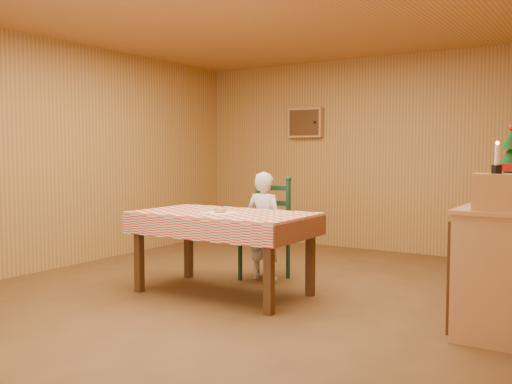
# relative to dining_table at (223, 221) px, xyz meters

# --- Properties ---
(ground) EXTENTS (6.00, 6.00, 0.00)m
(ground) POSITION_rel_dining_table_xyz_m (0.19, 0.07, -0.69)
(ground) COLOR brown
(ground) RESTS_ON ground
(cabin_walls) EXTENTS (5.10, 6.05, 2.65)m
(cabin_walls) POSITION_rel_dining_table_xyz_m (0.19, 0.60, 1.14)
(cabin_walls) COLOR #AE7F3F
(cabin_walls) RESTS_ON ground
(dining_table) EXTENTS (1.66, 0.96, 0.77)m
(dining_table) POSITION_rel_dining_table_xyz_m (0.00, 0.00, 0.00)
(dining_table) COLOR #4A2C13
(dining_table) RESTS_ON ground
(ladder_chair) EXTENTS (0.44, 0.40, 1.08)m
(ladder_chair) POSITION_rel_dining_table_xyz_m (-0.00, 0.79, -0.18)
(ladder_chair) COLOR black
(ladder_chair) RESTS_ON ground
(seated_child) EXTENTS (0.41, 0.27, 1.12)m
(seated_child) POSITION_rel_dining_table_xyz_m (0.00, 0.73, -0.13)
(seated_child) COLOR silver
(seated_child) RESTS_ON ground
(napkin) EXTENTS (0.29, 0.29, 0.00)m
(napkin) POSITION_rel_dining_table_xyz_m (0.00, -0.05, 0.08)
(napkin) COLOR white
(napkin) RESTS_ON dining_table
(donut) EXTENTS (0.15, 0.15, 0.04)m
(donut) POSITION_rel_dining_table_xyz_m (0.00, -0.05, 0.11)
(donut) COLOR #CA8148
(donut) RESTS_ON napkin
(shelf_unit) EXTENTS (0.54, 1.24, 0.93)m
(shelf_unit) POSITION_rel_dining_table_xyz_m (2.37, 0.31, -0.22)
(shelf_unit) COLOR tan
(shelf_unit) RESTS_ON ground
(crate) EXTENTS (0.33, 0.33, 0.25)m
(crate) POSITION_rel_dining_table_xyz_m (2.38, -0.09, 0.37)
(crate) COLOR tan
(crate) RESTS_ON shelf_unit
(christmas_tree) EXTENTS (0.34, 0.34, 0.62)m
(christmas_tree) POSITION_rel_dining_table_xyz_m (2.38, 0.56, 0.52)
(christmas_tree) COLOR #4A2C13
(christmas_tree) RESTS_ON shelf_unit
(flower_arrangement) EXTENTS (0.29, 0.29, 0.42)m
(flower_arrangement) POSITION_rel_dining_table_xyz_m (2.33, 0.86, 0.45)
(flower_arrangement) COLOR #A00E10
(flower_arrangement) RESTS_ON shelf_unit
(candle_set) EXTENTS (0.07, 0.07, 0.22)m
(candle_set) POSITION_rel_dining_table_xyz_m (2.38, -0.09, 0.56)
(candle_set) COLOR black
(candle_set) RESTS_ON crate
(storage_bin) EXTENTS (0.34, 0.34, 0.34)m
(storage_bin) POSITION_rel_dining_table_xyz_m (2.15, 0.65, -0.52)
(storage_bin) COLOR black
(storage_bin) RESTS_ON ground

